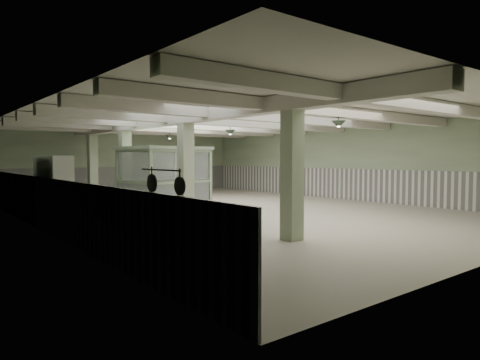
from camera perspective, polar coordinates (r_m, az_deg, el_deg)
floor at (r=16.84m, az=-1.65°, el=-3.94°), size 20.00×20.00×0.00m
ceiling at (r=16.79m, az=-1.67°, el=8.34°), size 14.00×20.00×0.02m
wall_back at (r=25.45m, az=-15.24°, el=2.36°), size 14.00×0.02×3.60m
wall_left at (r=13.74m, az=-25.79°, el=1.72°), size 0.02×20.00×3.60m
wall_right at (r=21.64m, az=13.39°, el=2.29°), size 0.02×20.00×3.60m
wainscot_left at (r=13.80m, az=-25.59°, el=-2.64°), size 0.05×19.90×1.50m
wainscot_right at (r=21.66m, az=13.32°, el=-0.48°), size 0.05×19.90×1.50m
wainscot_back at (r=25.46m, az=-15.19°, el=0.00°), size 13.90×0.05×1.50m
girder at (r=15.42m, az=-9.21°, el=7.96°), size 0.45×19.90×0.40m
beam_a at (r=11.68m, az=21.21°, el=9.60°), size 13.90×0.35×0.32m
beam_b at (r=13.13m, az=11.65°, el=8.99°), size 13.90×0.35×0.32m
beam_c at (r=14.85m, az=4.16°, el=8.34°), size 13.90×0.35×0.32m
beam_d at (r=16.78m, az=-1.67°, el=7.73°), size 13.90×0.35×0.32m
beam_e at (r=18.83m, az=-6.25°, el=7.20°), size 13.90×0.35×0.32m
beam_f at (r=20.99m, az=-9.90°, el=6.74°), size 13.90×0.35×0.32m
beam_g at (r=23.21m, az=-12.86°, el=6.34°), size 13.90×0.35×0.32m
column_a at (r=10.53m, az=6.96°, el=1.70°), size 0.42×0.42×3.60m
column_b at (r=14.49m, az=-7.24°, el=2.04°), size 0.42×0.42×3.60m
column_c at (r=18.95m, az=-15.07°, el=2.18°), size 0.42×0.42×3.60m
column_d at (r=22.68m, az=-19.07°, el=2.24°), size 0.42×0.42×3.60m
hook_rail at (r=6.57m, az=-10.59°, el=1.33°), size 0.02×1.20×0.02m
pendant_front at (r=13.48m, az=13.01°, el=7.24°), size 0.44×0.44×0.22m
pendant_mid at (r=17.45m, az=-1.33°, el=6.33°), size 0.44×0.44×0.22m
pendant_back at (r=21.65m, az=-9.36°, el=5.65°), size 0.44×0.44×0.22m
prep_counter at (r=9.89m, az=-17.54°, el=-6.30°), size 0.83×4.76×0.91m
pitcher_near at (r=8.01m, az=-11.58°, el=-4.20°), size 0.25×0.27×0.28m
pitcher_far at (r=10.36m, az=-19.11°, el=-2.77°), size 0.20×0.22×0.25m
veg_colander at (r=8.54m, az=-13.33°, el=-4.05°), size 0.52×0.52×0.20m
orange_bowl at (r=9.43m, az=-15.52°, el=-3.77°), size 0.30×0.30×0.08m
skillet_near at (r=6.17m, az=-8.04°, el=-0.80°), size 0.04×0.27×0.27m
skillet_far at (r=6.94m, az=-11.67°, el=-0.41°), size 0.04×0.28×0.28m
walkin_cooler at (r=13.28m, az=-23.55°, el=-1.76°), size 0.93×2.16×1.98m
guard_booth at (r=17.39m, az=-10.08°, el=1.81°), size 3.36×2.95×2.47m
filing_cabinet at (r=18.46m, az=-6.03°, el=-1.44°), size 0.46×0.61×1.22m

